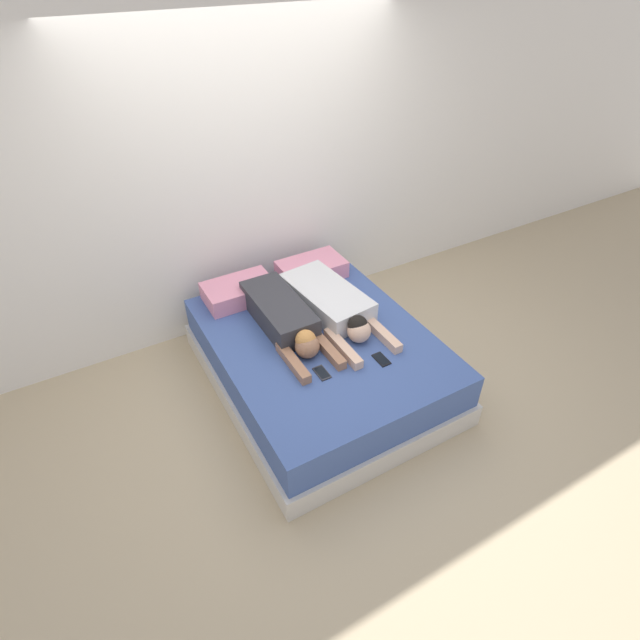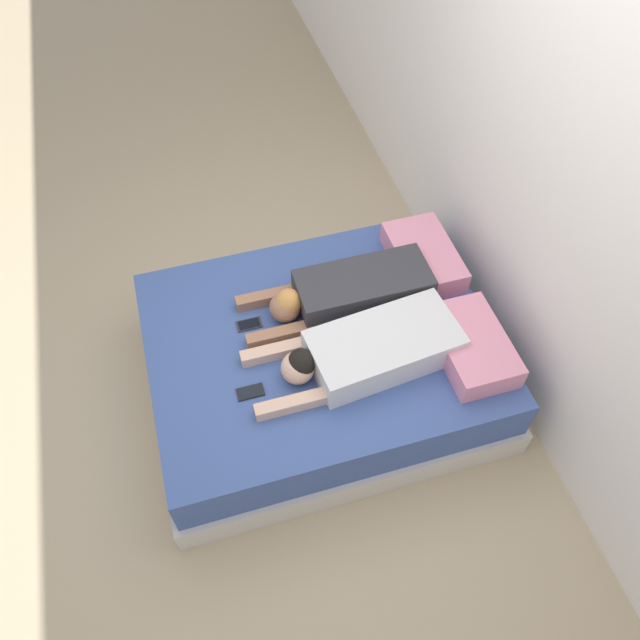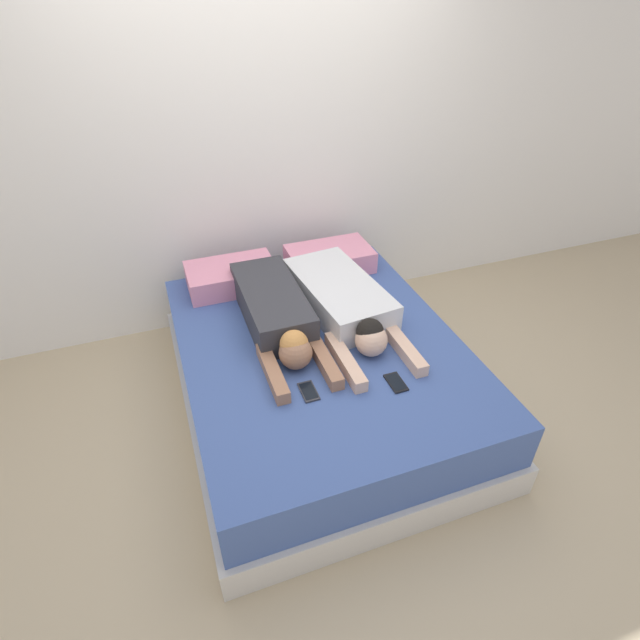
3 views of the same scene
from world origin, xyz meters
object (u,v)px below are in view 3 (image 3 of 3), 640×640
at_px(pillow_head_right, 330,259).
at_px(cell_phone_left, 309,391).
at_px(pillow_head_left, 232,276).
at_px(person_left, 276,313).
at_px(cell_phone_right, 396,383).
at_px(person_right, 344,302).
at_px(bed, 320,373).

relative_size(pillow_head_right, cell_phone_left, 3.98).
height_order(pillow_head_left, person_left, person_left).
height_order(pillow_head_left, cell_phone_right, pillow_head_left).
bearing_deg(person_left, pillow_head_right, 45.27).
height_order(pillow_head_left, cell_phone_left, pillow_head_left).
bearing_deg(person_right, cell_phone_left, -126.52).
distance_m(pillow_head_right, cell_phone_right, 1.21).
bearing_deg(pillow_head_left, person_left, -74.15).
bearing_deg(cell_phone_right, person_right, 91.97).
distance_m(cell_phone_left, cell_phone_right, 0.45).
bearing_deg(bed, cell_phone_left, -117.83).
distance_m(bed, pillow_head_left, 0.88).
xyz_separation_m(bed, person_left, (-0.19, 0.22, 0.34)).
bearing_deg(person_left, person_right, -2.21).
relative_size(pillow_head_left, person_right, 0.48).
xyz_separation_m(pillow_head_right, person_right, (-0.12, -0.55, 0.02)).
xyz_separation_m(pillow_head_left, pillow_head_right, (0.68, 0.00, 0.00)).
bearing_deg(cell_phone_right, person_left, 123.16).
distance_m(pillow_head_left, cell_phone_left, 1.12).
relative_size(bed, person_right, 1.69).
bearing_deg(pillow_head_right, cell_phone_right, -94.48).
bearing_deg(cell_phone_right, pillow_head_right, 85.52).
distance_m(person_right, cell_phone_right, 0.66).
distance_m(person_right, cell_phone_left, 0.70).
distance_m(person_left, cell_phone_right, 0.80).
height_order(pillow_head_right, person_left, person_left).
xyz_separation_m(bed, cell_phone_right, (0.25, -0.45, 0.24)).
xyz_separation_m(person_right, cell_phone_left, (-0.42, -0.56, -0.08)).
height_order(person_left, cell_phone_right, person_left).
distance_m(pillow_head_left, person_left, 0.56).
relative_size(person_right, cell_phone_left, 8.23).
xyz_separation_m(pillow_head_right, cell_phone_left, (-0.53, -1.11, -0.07)).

